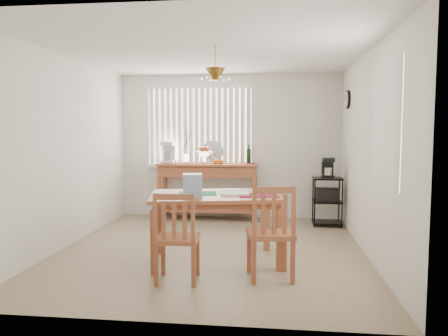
# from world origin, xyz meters

# --- Properties ---
(ground) EXTENTS (4.00, 4.50, 0.01)m
(ground) POSITION_xyz_m (0.00, 0.00, -0.01)
(ground) COLOR #9B8769
(room_shell) EXTENTS (4.20, 4.70, 2.70)m
(room_shell) POSITION_xyz_m (0.00, 0.02, 1.69)
(room_shell) COLOR white
(room_shell) RESTS_ON ground
(sideboard) EXTENTS (1.79, 0.50, 1.00)m
(sideboard) POSITION_xyz_m (-0.35, 1.98, 0.75)
(sideboard) COLOR #A55B37
(sideboard) RESTS_ON ground
(sideboard_items) EXTENTS (1.70, 0.43, 0.77)m
(sideboard_items) POSITION_xyz_m (-0.65, 2.00, 1.17)
(sideboard_items) COLOR maroon
(sideboard_items) RESTS_ON sideboard
(wire_cart) EXTENTS (0.48, 0.38, 0.81)m
(wire_cart) POSITION_xyz_m (1.70, 1.68, 0.49)
(wire_cart) COLOR black
(wire_cart) RESTS_ON ground
(cart_items) EXTENTS (0.19, 0.23, 0.33)m
(cart_items) POSITION_xyz_m (1.70, 1.68, 0.96)
(cart_items) COLOR black
(cart_items) RESTS_ON wire_cart
(dining_table) EXTENTS (1.70, 1.27, 0.83)m
(dining_table) POSITION_xyz_m (0.12, -0.51, 0.73)
(dining_table) COLOR #A55B37
(dining_table) RESTS_ON ground
(table_items) EXTENTS (1.26, 0.56, 0.26)m
(table_items) POSITION_xyz_m (-0.00, -0.67, 0.92)
(table_items) COLOR #157A57
(table_items) RESTS_ON dining_table
(chair_left) EXTENTS (0.47, 0.47, 0.96)m
(chair_left) POSITION_xyz_m (-0.18, -1.29, 0.47)
(chair_left) COLOR #A55B37
(chair_left) RESTS_ON ground
(chair_right) EXTENTS (0.55, 0.55, 1.02)m
(chair_right) POSITION_xyz_m (0.79, -1.09, 0.50)
(chair_right) COLOR #A55B37
(chair_right) RESTS_ON ground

